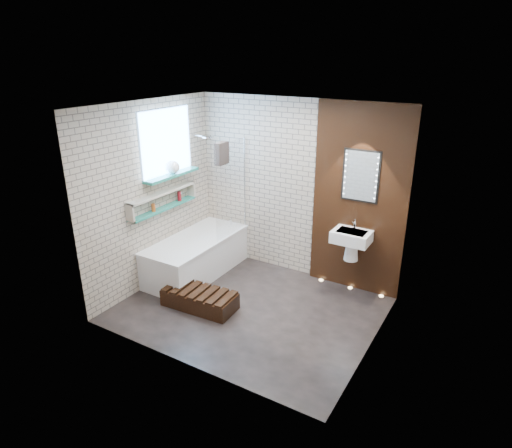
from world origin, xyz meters
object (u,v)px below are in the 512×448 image
Objects in this scene: led_mirror at (361,176)px; walnut_step at (200,299)px; washbasin at (351,241)px; bathtub at (197,256)px; bath_screen at (231,189)px.

led_mirror is 0.72× the size of walnut_step.
walnut_step is at bearing -135.33° from led_mirror.
bathtub is at bearing -163.99° from washbasin.
led_mirror is at bearing 19.78° from bathtub.
washbasin reaches higher than walnut_step.
washbasin reaches higher than bathtub.
bathtub reaches higher than walnut_step.
bathtub is 2.49× the size of led_mirror.
led_mirror is (2.17, 0.78, 1.36)m from bathtub.
led_mirror is 2.67m from walnut_step.
bathtub is at bearing -128.90° from bath_screen.
bath_screen is 1.43× the size of walnut_step.
washbasin is at bearing 41.56° from walnut_step.
washbasin is at bearing -90.00° from led_mirror.
washbasin is at bearing 5.78° from bath_screen.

